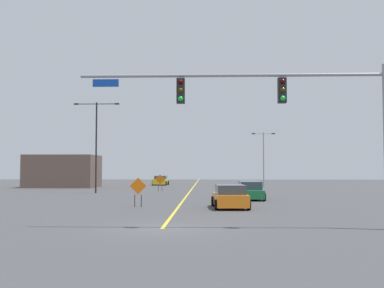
{
  "coord_description": "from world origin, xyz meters",
  "views": [
    {
      "loc": [
        1.86,
        -19.19,
        2.49
      ],
      "look_at": [
        0.52,
        21.84,
        4.65
      ],
      "focal_mm": 43.38,
      "sensor_mm": 36.0,
      "label": 1
    }
  ],
  "objects_px": {
    "traffic_signal_assembly": "(280,104)",
    "street_lamp_near_left": "(264,154)",
    "car_silver_approaching": "(248,189)",
    "construction_sign_right_shoulder": "(138,188)",
    "car_green_passing": "(251,191)",
    "car_orange_mid": "(230,197)",
    "construction_sign_median_far": "(160,180)",
    "street_lamp_mid_right": "(96,139)",
    "car_yellow_far": "(161,181)"
  },
  "relations": [
    {
      "from": "street_lamp_near_left",
      "to": "car_green_passing",
      "type": "bearing_deg",
      "value": -99.24
    },
    {
      "from": "street_lamp_mid_right",
      "to": "car_silver_approaching",
      "type": "xyz_separation_m",
      "value": [
        14.84,
        -4.52,
        -4.77
      ]
    },
    {
      "from": "street_lamp_near_left",
      "to": "car_yellow_far",
      "type": "distance_m",
      "value": 16.28
    },
    {
      "from": "car_silver_approaching",
      "to": "car_orange_mid",
      "type": "bearing_deg",
      "value": -100.04
    },
    {
      "from": "car_silver_approaching",
      "to": "construction_sign_right_shoulder",
      "type": "bearing_deg",
      "value": -124.37
    },
    {
      "from": "construction_sign_median_far",
      "to": "car_silver_approaching",
      "type": "bearing_deg",
      "value": -46.31
    },
    {
      "from": "street_lamp_mid_right",
      "to": "construction_sign_right_shoulder",
      "type": "xyz_separation_m",
      "value": [
        6.72,
        -16.39,
        -4.22
      ]
    },
    {
      "from": "street_lamp_mid_right",
      "to": "car_silver_approaching",
      "type": "distance_m",
      "value": 16.23
    },
    {
      "from": "traffic_signal_assembly",
      "to": "street_lamp_near_left",
      "type": "distance_m",
      "value": 43.21
    },
    {
      "from": "construction_sign_right_shoulder",
      "to": "construction_sign_median_far",
      "type": "distance_m",
      "value": 21.15
    },
    {
      "from": "construction_sign_median_far",
      "to": "car_green_passing",
      "type": "relative_size",
      "value": 0.39
    },
    {
      "from": "traffic_signal_assembly",
      "to": "street_lamp_near_left",
      "type": "bearing_deg",
      "value": 84.0
    },
    {
      "from": "construction_sign_median_far",
      "to": "car_yellow_far",
      "type": "height_order",
      "value": "construction_sign_median_far"
    },
    {
      "from": "car_yellow_far",
      "to": "street_lamp_mid_right",
      "type": "bearing_deg",
      "value": -100.82
    },
    {
      "from": "construction_sign_right_shoulder",
      "to": "traffic_signal_assembly",
      "type": "bearing_deg",
      "value": -55.04
    },
    {
      "from": "construction_sign_right_shoulder",
      "to": "car_orange_mid",
      "type": "distance_m",
      "value": 5.96
    },
    {
      "from": "traffic_signal_assembly",
      "to": "car_silver_approaching",
      "type": "xyz_separation_m",
      "value": [
        0.63,
        22.59,
        -4.49
      ]
    },
    {
      "from": "construction_sign_right_shoulder",
      "to": "street_lamp_mid_right",
      "type": "bearing_deg",
      "value": 112.3
    },
    {
      "from": "street_lamp_mid_right",
      "to": "construction_sign_median_far",
      "type": "relative_size",
      "value": 5.04
    },
    {
      "from": "construction_sign_right_shoulder",
      "to": "car_yellow_far",
      "type": "height_order",
      "value": "construction_sign_right_shoulder"
    },
    {
      "from": "traffic_signal_assembly",
      "to": "construction_sign_median_far",
      "type": "height_order",
      "value": "traffic_signal_assembly"
    },
    {
      "from": "construction_sign_median_far",
      "to": "car_yellow_far",
      "type": "distance_m",
      "value": 17.77
    },
    {
      "from": "construction_sign_median_far",
      "to": "car_green_passing",
      "type": "distance_m",
      "value": 16.39
    },
    {
      "from": "traffic_signal_assembly",
      "to": "construction_sign_right_shoulder",
      "type": "relative_size",
      "value": 6.72
    },
    {
      "from": "car_silver_approaching",
      "to": "street_lamp_near_left",
      "type": "bearing_deg",
      "value": 79.21
    },
    {
      "from": "street_lamp_near_left",
      "to": "car_orange_mid",
      "type": "relative_size",
      "value": 1.67
    },
    {
      "from": "street_lamp_mid_right",
      "to": "car_green_passing",
      "type": "height_order",
      "value": "street_lamp_mid_right"
    },
    {
      "from": "construction_sign_right_shoulder",
      "to": "car_silver_approaching",
      "type": "xyz_separation_m",
      "value": [
        8.12,
        11.87,
        -0.56
      ]
    },
    {
      "from": "traffic_signal_assembly",
      "to": "car_yellow_far",
      "type": "bearing_deg",
      "value": 101.34
    },
    {
      "from": "traffic_signal_assembly",
      "to": "construction_sign_median_far",
      "type": "distance_m",
      "value": 33.13
    },
    {
      "from": "car_green_passing",
      "to": "car_silver_approaching",
      "type": "bearing_deg",
      "value": 87.72
    },
    {
      "from": "traffic_signal_assembly",
      "to": "street_lamp_mid_right",
      "type": "height_order",
      "value": "street_lamp_mid_right"
    },
    {
      "from": "car_green_passing",
      "to": "car_yellow_far",
      "type": "bearing_deg",
      "value": 108.18
    },
    {
      "from": "street_lamp_near_left",
      "to": "construction_sign_right_shoulder",
      "type": "distance_m",
      "value": 34.55
    },
    {
      "from": "street_lamp_near_left",
      "to": "car_silver_approaching",
      "type": "height_order",
      "value": "street_lamp_near_left"
    },
    {
      "from": "car_silver_approaching",
      "to": "car_green_passing",
      "type": "relative_size",
      "value": 0.93
    },
    {
      "from": "street_lamp_near_left",
      "to": "car_orange_mid",
      "type": "xyz_separation_m",
      "value": [
        -6.12,
        -32.97,
        -3.64
      ]
    },
    {
      "from": "traffic_signal_assembly",
      "to": "car_green_passing",
      "type": "height_order",
      "value": "traffic_signal_assembly"
    },
    {
      "from": "street_lamp_near_left",
      "to": "car_silver_approaching",
      "type": "relative_size",
      "value": 1.69
    },
    {
      "from": "street_lamp_mid_right",
      "to": "street_lamp_near_left",
      "type": "xyz_separation_m",
      "value": [
        18.73,
        15.86,
        -1.1
      ]
    },
    {
      "from": "street_lamp_mid_right",
      "to": "car_silver_approaching",
      "type": "bearing_deg",
      "value": -16.94
    },
    {
      "from": "traffic_signal_assembly",
      "to": "construction_sign_right_shoulder",
      "type": "distance_m",
      "value": 13.65
    },
    {
      "from": "street_lamp_near_left",
      "to": "construction_sign_right_shoulder",
      "type": "relative_size",
      "value": 3.84
    },
    {
      "from": "traffic_signal_assembly",
      "to": "street_lamp_mid_right",
      "type": "relative_size",
      "value": 1.39
    },
    {
      "from": "car_yellow_far",
      "to": "car_green_passing",
      "type": "height_order",
      "value": "car_green_passing"
    },
    {
      "from": "traffic_signal_assembly",
      "to": "street_lamp_near_left",
      "type": "height_order",
      "value": "street_lamp_near_left"
    },
    {
      "from": "street_lamp_near_left",
      "to": "construction_sign_median_far",
      "type": "bearing_deg",
      "value": -138.87
    },
    {
      "from": "street_lamp_near_left",
      "to": "traffic_signal_assembly",
      "type": "bearing_deg",
      "value": -96.0
    },
    {
      "from": "construction_sign_right_shoulder",
      "to": "car_silver_approaching",
      "type": "distance_m",
      "value": 14.39
    },
    {
      "from": "traffic_signal_assembly",
      "to": "car_orange_mid",
      "type": "height_order",
      "value": "traffic_signal_assembly"
    }
  ]
}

